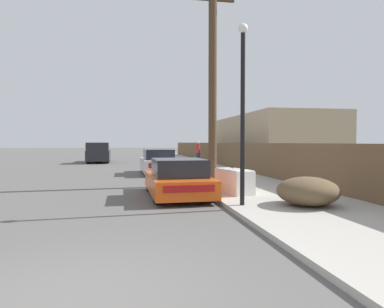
{
  "coord_description": "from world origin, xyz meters",
  "views": [
    {
      "loc": [
        0.69,
        -3.88,
        1.79
      ],
      "look_at": [
        2.92,
        8.58,
        1.36
      ],
      "focal_mm": 32.0,
      "sensor_mm": 36.0,
      "label": 1
    }
  ],
  "objects": [
    {
      "name": "parked_sports_car_red",
      "position": [
        2.19,
        7.27,
        0.58
      ],
      "size": [
        1.96,
        4.26,
        1.26
      ],
      "rotation": [
        0.0,
        0.0,
        0.03
      ],
      "color": "#E05114",
      "rests_on": "ground"
    },
    {
      "name": "brush_pile",
      "position": [
        5.29,
        4.44,
        0.5
      ],
      "size": [
        1.63,
        1.65,
        0.76
      ],
      "color": "brown",
      "rests_on": "sidewalk_curb"
    },
    {
      "name": "pickup_truck",
      "position": [
        -2.12,
        27.15,
        0.89
      ],
      "size": [
        2.09,
        5.39,
        1.77
      ],
      "rotation": [
        0.0,
        0.0,
        3.18
      ],
      "color": "#232328",
      "rests_on": "ground"
    },
    {
      "name": "car_parked_mid",
      "position": [
        2.2,
        15.58,
        0.65
      ],
      "size": [
        1.91,
        4.47,
        1.4
      ],
      "rotation": [
        0.0,
        0.0,
        0.03
      ],
      "color": "silver",
      "rests_on": "ground"
    },
    {
      "name": "utility_pole",
      "position": [
        4.02,
        9.93,
        4.38
      ],
      "size": [
        1.8,
        0.34,
        8.35
      ],
      "color": "#4C3826",
      "rests_on": "sidewalk_curb"
    },
    {
      "name": "street_lamp",
      "position": [
        3.6,
        4.81,
        2.89
      ],
      "size": [
        0.26,
        0.26,
        4.79
      ],
      "color": "black",
      "rests_on": "sidewalk_curb"
    },
    {
      "name": "ground_plane",
      "position": [
        0.0,
        0.0,
        0.0
      ],
      "size": [
        220.0,
        220.0,
        0.0
      ],
      "primitive_type": "plane",
      "color": "#595654"
    },
    {
      "name": "pedestrian",
      "position": [
        5.76,
        21.9,
        1.03
      ],
      "size": [
        0.34,
        0.34,
        1.77
      ],
      "color": "#282D42",
      "rests_on": "sidewalk_curb"
    },
    {
      "name": "sidewalk_curb",
      "position": [
        5.3,
        23.5,
        0.06
      ],
      "size": [
        4.2,
        63.0,
        0.12
      ],
      "primitive_type": "cube",
      "color": "#ADA89E",
      "rests_on": "ground"
    },
    {
      "name": "building_right_house",
      "position": [
        12.05,
        22.88,
        1.97
      ],
      "size": [
        6.0,
        13.7,
        3.94
      ],
      "primitive_type": "cube",
      "color": "tan",
      "rests_on": "ground"
    },
    {
      "name": "wooden_fence",
      "position": [
        7.25,
        21.29,
        0.94
      ],
      "size": [
        0.08,
        45.75,
        1.63
      ],
      "primitive_type": "cube",
      "color": "brown",
      "rests_on": "sidewalk_curb"
    },
    {
      "name": "discarded_fridge",
      "position": [
        4.04,
        6.95,
        0.51
      ],
      "size": [
        0.96,
        1.68,
        0.81
      ],
      "rotation": [
        0.0,
        0.0,
        0.2
      ],
      "color": "white",
      "rests_on": "sidewalk_curb"
    }
  ]
}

